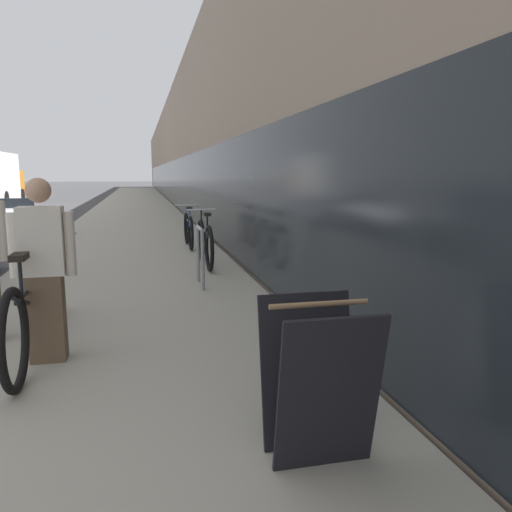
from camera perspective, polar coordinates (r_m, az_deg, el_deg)
sidewalk_slab at (r=24.53m, az=-13.70°, el=5.29°), size 3.79×70.00×0.14m
storefront_facade at (r=33.17m, az=-1.50°, el=11.50°), size 10.01×70.00×5.86m
tandem_bicycle at (r=4.94m, az=-23.57°, el=-5.07°), size 0.52×2.68×0.98m
person_rider at (r=4.52m, az=-23.08°, el=-1.58°), size 0.52×0.21×1.54m
bike_rack_hoop at (r=7.06m, az=-6.40°, el=0.68°), size 0.05×0.60×0.84m
cruiser_bike_nearest at (r=8.65m, az=-5.86°, el=1.52°), size 0.52×1.86×0.95m
cruiser_bike_middle at (r=10.91m, az=-7.72°, el=3.01°), size 0.52×1.69×0.90m
sandwich_board_sign at (r=2.86m, az=7.06°, el=-13.86°), size 0.56×0.56×0.90m
vintage_roadster_curbside at (r=14.22m, az=-26.72°, el=3.38°), size 1.88×4.00×1.07m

